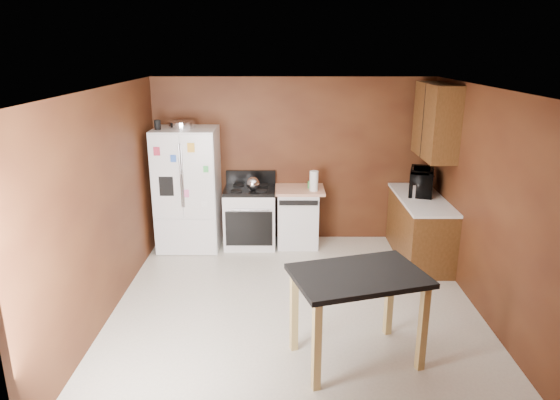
{
  "coord_description": "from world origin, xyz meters",
  "views": [
    {
      "loc": [
        -0.15,
        -5.22,
        2.91
      ],
      "look_at": [
        -0.18,
        0.85,
        1.05
      ],
      "focal_mm": 32.0,
      "sensor_mm": 36.0,
      "label": 1
    }
  ],
  "objects_px": {
    "microwave": "(421,183)",
    "roasting_pan": "(182,125)",
    "kettle": "(253,184)",
    "island": "(358,287)",
    "pen_cup": "(157,125)",
    "refrigerator": "(188,189)",
    "paper_towel": "(314,181)",
    "toaster": "(417,190)",
    "gas_range": "(250,216)",
    "dishwasher": "(298,216)",
    "green_canister": "(311,185)"
  },
  "relations": [
    {
      "from": "pen_cup",
      "to": "dishwasher",
      "type": "distance_m",
      "value": 2.45
    },
    {
      "from": "green_canister",
      "to": "dishwasher",
      "type": "relative_size",
      "value": 0.12
    },
    {
      "from": "green_canister",
      "to": "gas_range",
      "type": "distance_m",
      "value": 1.03
    },
    {
      "from": "roasting_pan",
      "to": "green_canister",
      "type": "bearing_deg",
      "value": 1.71
    },
    {
      "from": "pen_cup",
      "to": "green_canister",
      "type": "distance_m",
      "value": 2.38
    },
    {
      "from": "roasting_pan",
      "to": "dishwasher",
      "type": "xyz_separation_m",
      "value": [
        1.68,
        0.03,
        -1.4
      ]
    },
    {
      "from": "green_canister",
      "to": "refrigerator",
      "type": "height_order",
      "value": "refrigerator"
    },
    {
      "from": "toaster",
      "to": "gas_range",
      "type": "xyz_separation_m",
      "value": [
        -2.38,
        0.4,
        -0.53
      ]
    },
    {
      "from": "kettle",
      "to": "microwave",
      "type": "height_order",
      "value": "microwave"
    },
    {
      "from": "roasting_pan",
      "to": "refrigerator",
      "type": "relative_size",
      "value": 0.21
    },
    {
      "from": "kettle",
      "to": "island",
      "type": "height_order",
      "value": "kettle"
    },
    {
      "from": "toaster",
      "to": "roasting_pan",
      "type": "bearing_deg",
      "value": 178.64
    },
    {
      "from": "pen_cup",
      "to": "paper_towel",
      "type": "xyz_separation_m",
      "value": [
        2.21,
        0.07,
        -0.83
      ]
    },
    {
      "from": "roasting_pan",
      "to": "microwave",
      "type": "height_order",
      "value": "roasting_pan"
    },
    {
      "from": "island",
      "to": "pen_cup",
      "type": "bearing_deg",
      "value": 131.59
    },
    {
      "from": "kettle",
      "to": "green_canister",
      "type": "relative_size",
      "value": 1.91
    },
    {
      "from": "roasting_pan",
      "to": "kettle",
      "type": "relative_size",
      "value": 1.93
    },
    {
      "from": "kettle",
      "to": "island",
      "type": "bearing_deg",
      "value": -68.15
    },
    {
      "from": "pen_cup",
      "to": "paper_towel",
      "type": "relative_size",
      "value": 0.46
    },
    {
      "from": "roasting_pan",
      "to": "island",
      "type": "relative_size",
      "value": 0.28
    },
    {
      "from": "pen_cup",
      "to": "refrigerator",
      "type": "xyz_separation_m",
      "value": [
        0.36,
        0.11,
        -0.97
      ]
    },
    {
      "from": "pen_cup",
      "to": "paper_towel",
      "type": "height_order",
      "value": "pen_cup"
    },
    {
      "from": "island",
      "to": "microwave",
      "type": "bearing_deg",
      "value": 64.5
    },
    {
      "from": "kettle",
      "to": "refrigerator",
      "type": "relative_size",
      "value": 0.11
    },
    {
      "from": "pen_cup",
      "to": "toaster",
      "type": "xyz_separation_m",
      "value": [
        3.65,
        -0.24,
        -0.87
      ]
    },
    {
      "from": "green_canister",
      "to": "refrigerator",
      "type": "relative_size",
      "value": 0.06
    },
    {
      "from": "roasting_pan",
      "to": "green_canister",
      "type": "height_order",
      "value": "roasting_pan"
    },
    {
      "from": "microwave",
      "to": "roasting_pan",
      "type": "bearing_deg",
      "value": 101.89
    },
    {
      "from": "kettle",
      "to": "gas_range",
      "type": "height_order",
      "value": "gas_range"
    },
    {
      "from": "roasting_pan",
      "to": "kettle",
      "type": "distance_m",
      "value": 1.32
    },
    {
      "from": "island",
      "to": "kettle",
      "type": "bearing_deg",
      "value": 111.85
    },
    {
      "from": "roasting_pan",
      "to": "island",
      "type": "bearing_deg",
      "value": -53.76
    },
    {
      "from": "toaster",
      "to": "refrigerator",
      "type": "distance_m",
      "value": 3.31
    },
    {
      "from": "refrigerator",
      "to": "island",
      "type": "distance_m",
      "value": 3.57
    },
    {
      "from": "green_canister",
      "to": "refrigerator",
      "type": "xyz_separation_m",
      "value": [
        -1.82,
        -0.11,
        -0.04
      ]
    },
    {
      "from": "roasting_pan",
      "to": "dishwasher",
      "type": "relative_size",
      "value": 0.43
    },
    {
      "from": "pen_cup",
      "to": "dishwasher",
      "type": "height_order",
      "value": "pen_cup"
    },
    {
      "from": "kettle",
      "to": "roasting_pan",
      "type": "bearing_deg",
      "value": 174.64
    },
    {
      "from": "toaster",
      "to": "island",
      "type": "xyz_separation_m",
      "value": [
        -1.19,
        -2.54,
        -0.23
      ]
    },
    {
      "from": "refrigerator",
      "to": "gas_range",
      "type": "xyz_separation_m",
      "value": [
        0.91,
        0.06,
        -0.44
      ]
    },
    {
      "from": "kettle",
      "to": "gas_range",
      "type": "relative_size",
      "value": 0.18
    },
    {
      "from": "roasting_pan",
      "to": "refrigerator",
      "type": "xyz_separation_m",
      "value": [
        0.05,
        -0.05,
        -0.95
      ]
    },
    {
      "from": "gas_range",
      "to": "island",
      "type": "bearing_deg",
      "value": -67.89
    },
    {
      "from": "toaster",
      "to": "refrigerator",
      "type": "relative_size",
      "value": 0.15
    },
    {
      "from": "microwave",
      "to": "island",
      "type": "relative_size",
      "value": 0.42
    },
    {
      "from": "pen_cup",
      "to": "refrigerator",
      "type": "bearing_deg",
      "value": 16.4
    },
    {
      "from": "paper_towel",
      "to": "toaster",
      "type": "bearing_deg",
      "value": -12.22
    },
    {
      "from": "kettle",
      "to": "paper_towel",
      "type": "height_order",
      "value": "paper_towel"
    },
    {
      "from": "paper_towel",
      "to": "dishwasher",
      "type": "distance_m",
      "value": 0.64
    },
    {
      "from": "paper_towel",
      "to": "refrigerator",
      "type": "bearing_deg",
      "value": 179.07
    }
  ]
}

